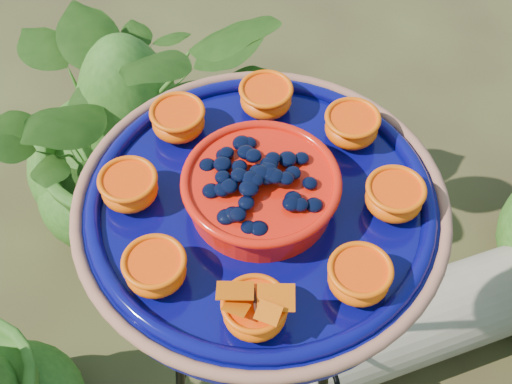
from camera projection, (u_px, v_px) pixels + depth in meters
tripod_stand at (260, 342)px, 1.29m from camera, size 0.36×0.38×0.96m
feeder_dish at (261, 204)px, 0.95m from camera, size 0.51×0.51×0.11m
driftwood_log at (422, 319)px, 1.84m from camera, size 0.70×0.54×0.23m
shrub_back_left at (131, 118)px, 1.87m from camera, size 0.97×0.95×0.81m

